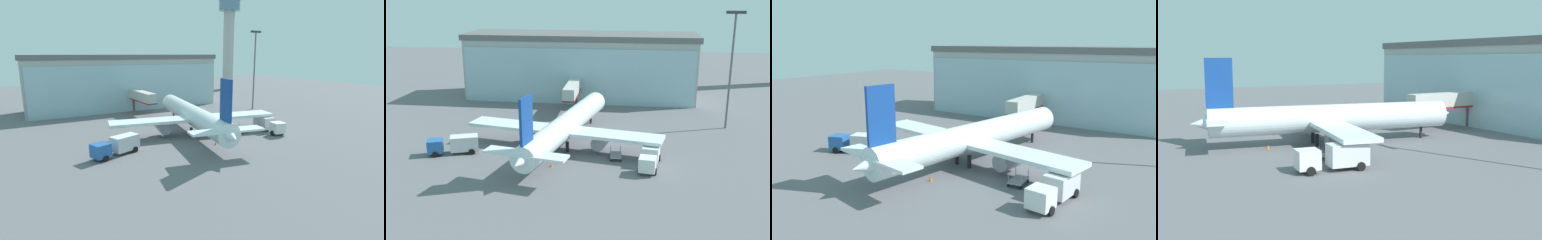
# 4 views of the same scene
# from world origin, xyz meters

# --- Properties ---
(ground) EXTENTS (240.00, 240.00, 0.00)m
(ground) POSITION_xyz_m (0.00, 0.00, 0.00)
(ground) COLOR slate
(terminal_building) EXTENTS (50.70, 14.26, 14.25)m
(terminal_building) POSITION_xyz_m (-0.00, 41.37, 7.13)
(terminal_building) COLOR #A6A6A6
(terminal_building) RESTS_ON ground
(jet_bridge) EXTENTS (2.40, 13.79, 5.72)m
(jet_bridge) POSITION_xyz_m (-0.15, 29.60, 4.35)
(jet_bridge) COLOR beige
(jet_bridge) RESTS_ON ground
(control_tower) EXTENTS (8.86, 8.86, 35.95)m
(control_tower) POSITION_xyz_m (51.49, 62.55, 21.87)
(control_tower) COLOR #ADADAD
(control_tower) RESTS_ON ground
(apron_light_mast) EXTENTS (3.20, 0.40, 20.21)m
(apron_light_mast) POSITION_xyz_m (28.22, 21.15, 11.88)
(apron_light_mast) COLOR #59595E
(apron_light_mast) RESTS_ON ground
(airplane) EXTENTS (30.69, 34.97, 11.15)m
(airplane) POSITION_xyz_m (1.64, 7.86, 3.32)
(airplane) COLOR white
(airplane) RESTS_ON ground
(catering_truck) EXTENTS (7.61, 4.58, 2.65)m
(catering_truck) POSITION_xyz_m (-14.22, 2.99, 1.47)
(catering_truck) COLOR #2659A5
(catering_truck) RESTS_ON ground
(fuel_truck) EXTENTS (3.32, 7.54, 2.65)m
(fuel_truck) POSITION_xyz_m (14.53, 1.69, 1.47)
(fuel_truck) COLOR silver
(fuel_truck) RESTS_ON ground
(baggage_cart) EXTENTS (1.82, 2.92, 1.50)m
(baggage_cart) POSITION_xyz_m (9.69, 3.94, 0.50)
(baggage_cart) COLOR gray
(baggage_cart) RESTS_ON ground
(safety_cone_nose) EXTENTS (0.36, 0.36, 0.55)m
(safety_cone_nose) POSITION_xyz_m (0.97, -0.29, 0.28)
(safety_cone_nose) COLOR orange
(safety_cone_nose) RESTS_ON ground
(safety_cone_wingtip) EXTENTS (0.36, 0.36, 0.55)m
(safety_cone_wingtip) POSITION_xyz_m (14.12, 5.28, 0.28)
(safety_cone_wingtip) COLOR orange
(safety_cone_wingtip) RESTS_ON ground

